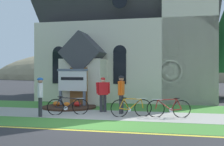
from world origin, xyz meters
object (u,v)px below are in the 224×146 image
(bicycle_red, at_px, (68,106))
(bicycle_silver, at_px, (169,108))
(cyclist_in_white_jersey, at_px, (103,92))
(church_sign, at_px, (72,82))
(cyclist_in_blue_jersey, at_px, (40,94))
(bicycle_yellow, at_px, (131,108))
(cyclist_in_orange_jersey, at_px, (121,91))

(bicycle_red, xyz_separation_m, bicycle_silver, (4.32, 0.22, 0.01))
(bicycle_silver, distance_m, cyclist_in_white_jersey, 3.19)
(church_sign, relative_size, bicycle_silver, 1.14)
(cyclist_in_blue_jersey, height_order, cyclist_in_white_jersey, cyclist_in_blue_jersey)
(cyclist_in_blue_jersey, bearing_deg, church_sign, 86.14)
(church_sign, bearing_deg, bicycle_yellow, -35.14)
(church_sign, bearing_deg, cyclist_in_white_jersey, -35.14)
(bicycle_yellow, relative_size, bicycle_silver, 0.94)
(bicycle_yellow, distance_m, cyclist_in_white_jersey, 1.88)
(church_sign, relative_size, bicycle_yellow, 1.22)
(bicycle_yellow, bearing_deg, bicycle_red, -178.56)
(bicycle_yellow, xyz_separation_m, bicycle_silver, (1.54, 0.15, -0.00))
(bicycle_red, height_order, bicycle_yellow, bicycle_red)
(cyclist_in_white_jersey, bearing_deg, bicycle_yellow, -35.14)
(church_sign, xyz_separation_m, bicycle_silver, (5.06, -2.33, -0.96))
(bicycle_silver, bearing_deg, church_sign, 155.24)
(bicycle_red, bearing_deg, bicycle_silver, 2.89)
(cyclist_in_blue_jersey, bearing_deg, bicycle_yellow, 11.25)
(church_sign, relative_size, cyclist_in_blue_jersey, 1.24)
(bicycle_red, xyz_separation_m, cyclist_in_white_jersey, (1.31, 1.11, 0.57))
(bicycle_yellow, bearing_deg, cyclist_in_blue_jersey, -168.75)
(bicycle_red, distance_m, bicycle_yellow, 2.78)
(bicycle_silver, xyz_separation_m, cyclist_in_white_jersey, (-3.01, 0.89, 0.56))
(bicycle_yellow, relative_size, cyclist_in_orange_jersey, 0.98)
(bicycle_silver, height_order, cyclist_in_white_jersey, cyclist_in_white_jersey)
(bicycle_red, bearing_deg, cyclist_in_blue_jersey, -145.01)
(bicycle_red, distance_m, bicycle_silver, 4.32)
(bicycle_yellow, distance_m, cyclist_in_orange_jersey, 1.09)
(bicycle_red, height_order, cyclist_in_white_jersey, cyclist_in_white_jersey)
(bicycle_yellow, xyz_separation_m, cyclist_in_orange_jersey, (-0.55, 0.71, 0.62))
(church_sign, height_order, bicycle_silver, church_sign)
(bicycle_red, bearing_deg, church_sign, 106.29)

